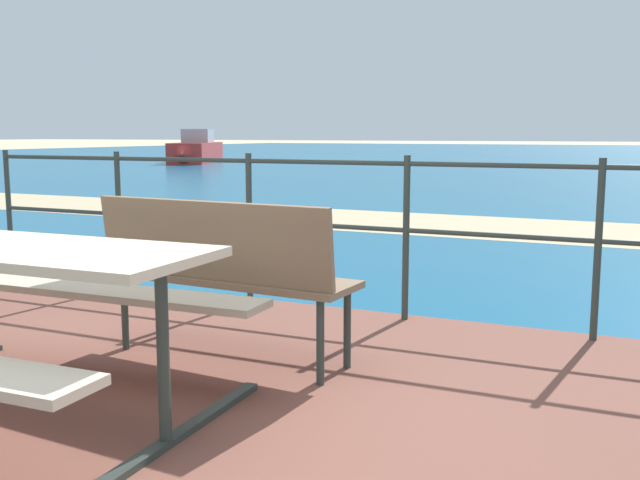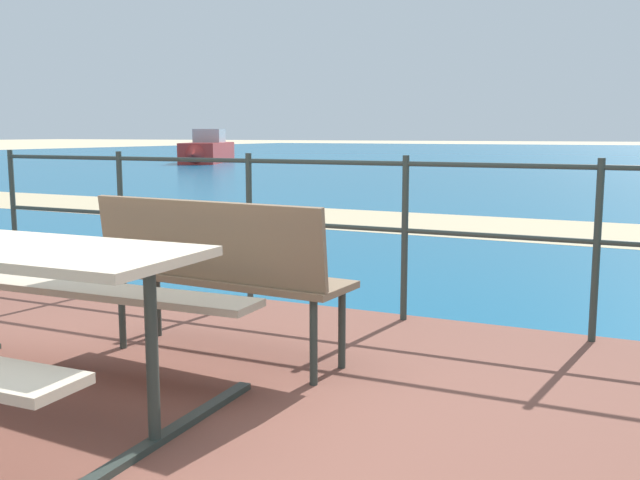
% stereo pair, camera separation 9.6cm
% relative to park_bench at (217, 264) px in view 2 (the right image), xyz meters
% --- Properties ---
extents(ground_plane, '(240.00, 240.00, 0.00)m').
position_rel_park_bench_xyz_m(ground_plane, '(0.02, -1.19, -0.60)').
color(ground_plane, beige).
extents(patio_paving, '(6.40, 5.20, 0.06)m').
position_rel_park_bench_xyz_m(patio_paving, '(0.02, -1.19, -0.57)').
color(patio_paving, brown).
rests_on(patio_paving, ground).
extents(sea_water, '(90.00, 90.00, 0.01)m').
position_rel_park_bench_xyz_m(sea_water, '(0.02, 38.81, -0.59)').
color(sea_water, '#145B84').
rests_on(sea_water, ground).
extents(beach_strip, '(54.04, 3.51, 0.01)m').
position_rel_park_bench_xyz_m(beach_strip, '(0.02, 6.74, -0.59)').
color(beach_strip, tan).
rests_on(beach_strip, ground).
extents(park_bench, '(1.45, 0.51, 0.89)m').
position_rel_park_bench_xyz_m(park_bench, '(0.00, 0.00, 0.00)').
color(park_bench, '#7A6047').
rests_on(park_bench, patio_paving).
extents(railing_fence, '(5.94, 0.04, 1.09)m').
position_rel_park_bench_xyz_m(railing_fence, '(0.02, 1.28, 0.14)').
color(railing_fence, '#2D3833').
rests_on(railing_fence, patio_paving).
extents(boat_near, '(3.27, 5.55, 1.46)m').
position_rel_park_bench_xyz_m(boat_near, '(-16.21, 23.81, -0.05)').
color(boat_near, red).
rests_on(boat_near, sea_water).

